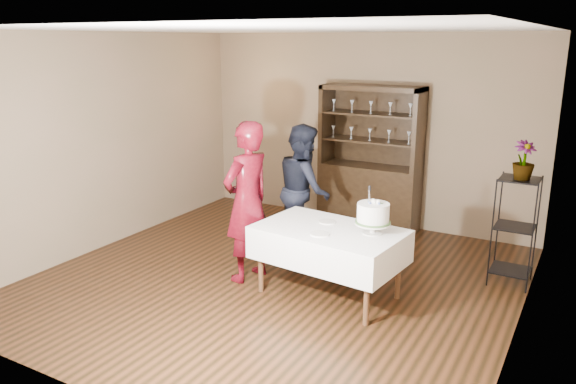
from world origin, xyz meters
name	(u,v)px	position (x,y,z in m)	size (l,w,h in m)	color
floor	(277,280)	(0.00, 0.00, 0.00)	(5.00, 5.00, 0.00)	black
ceiling	(275,29)	(0.00, 0.00, 2.70)	(5.00, 5.00, 0.00)	silver
back_wall	(365,130)	(0.00, 2.50, 1.35)	(5.00, 0.02, 2.70)	brown
wall_left	(106,141)	(-2.50, 0.00, 1.35)	(0.02, 5.00, 2.70)	brown
wall_right	(530,193)	(2.50, 0.00, 1.35)	(0.02, 5.00, 2.70)	brown
china_hutch	(370,182)	(0.20, 2.25, 0.66)	(1.40, 0.48, 2.00)	black
plant_etagere	(515,227)	(2.28, 1.20, 0.65)	(0.42, 0.42, 1.20)	black
cake_table	(329,245)	(0.67, -0.06, 0.56)	(1.57, 1.06, 0.74)	silver
woman	(247,202)	(-0.31, -0.10, 0.89)	(0.65, 0.43, 1.78)	#3D050F
man	(304,189)	(-0.16, 0.94, 0.81)	(0.79, 0.61, 1.62)	black
cake	(373,215)	(1.10, 0.01, 0.93)	(0.42, 0.42, 0.49)	silver
plate_near	(320,234)	(0.66, -0.28, 0.74)	(0.19, 0.19, 0.01)	silver
plate_far	(327,222)	(0.56, 0.11, 0.74)	(0.18, 0.18, 0.01)	silver
potted_plant	(524,160)	(2.30, 1.16, 1.39)	(0.23, 0.23, 0.41)	#3D642F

